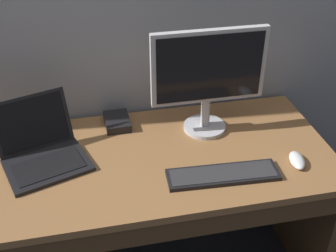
{
  "coord_description": "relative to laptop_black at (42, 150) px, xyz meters",
  "views": [
    {
      "loc": [
        -0.17,
        -1.42,
        1.82
      ],
      "look_at": [
        0.13,
        0.0,
        0.86
      ],
      "focal_mm": 46.48,
      "sensor_mm": 36.0,
      "label": 1
    }
  ],
  "objects": [
    {
      "name": "laptop_black",
      "position": [
        0.0,
        0.0,
        0.0
      ],
      "size": [
        0.4,
        0.39,
        0.24
      ],
      "color": "black",
      "rests_on": "desk"
    },
    {
      "name": "external_drive_box",
      "position": [
        0.33,
        0.2,
        -0.03
      ],
      "size": [
        0.12,
        0.16,
        0.04
      ],
      "primitive_type": "cube",
      "rotation": [
        0.0,
        0.0,
        0.03
      ],
      "color": "black",
      "rests_on": "desk"
    },
    {
      "name": "external_monitor",
      "position": [
        0.71,
        0.07,
        0.22
      ],
      "size": [
        0.49,
        0.19,
        0.48
      ],
      "color": "#B7B7BC",
      "rests_on": "desk"
    },
    {
      "name": "wired_keyboard",
      "position": [
        0.69,
        -0.26,
        -0.04
      ],
      "size": [
        0.45,
        0.14,
        0.02
      ],
      "color": "black",
      "rests_on": "desk"
    },
    {
      "name": "computer_mouse",
      "position": [
        1.01,
        -0.24,
        -0.04
      ],
      "size": [
        0.08,
        0.13,
        0.03
      ],
      "primitive_type": "ellipsoid",
      "rotation": [
        0.0,
        0.0,
        -0.21
      ],
      "color": "white",
      "rests_on": "desk"
    },
    {
      "name": "desk",
      "position": [
        0.37,
        -0.08,
        -0.27
      ],
      "size": [
        1.65,
        0.72,
        0.72
      ],
      "color": "olive",
      "rests_on": "ground"
    }
  ]
}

